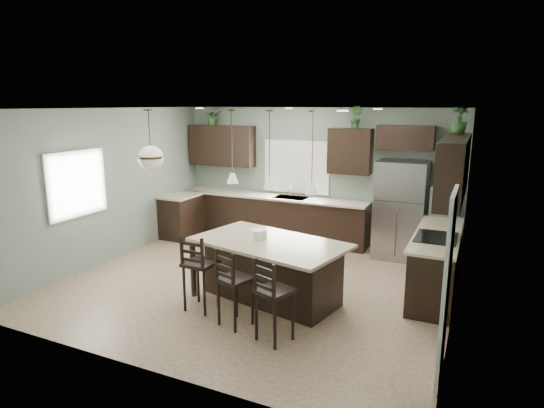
{
  "coord_description": "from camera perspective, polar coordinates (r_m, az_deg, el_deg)",
  "views": [
    {
      "loc": [
        3.18,
        -6.25,
        2.87
      ],
      "look_at": [
        0.1,
        0.4,
        1.25
      ],
      "focal_mm": 30.0,
      "sensor_mm": 36.0,
      "label": 1
    }
  ],
  "objects": [
    {
      "name": "ground",
      "position": [
        7.58,
        -1.99,
        -9.8
      ],
      "size": [
        6.0,
        6.0,
        0.0
      ],
      "primitive_type": "plane",
      "color": "#9E8466",
      "rests_on": "ground"
    },
    {
      "name": "pantry_door",
      "position": [
        5.06,
        21.04,
        -9.87
      ],
      "size": [
        0.04,
        0.82,
        2.04
      ],
      "primitive_type": "cube",
      "color": "white",
      "rests_on": "ground"
    },
    {
      "name": "window_back",
      "position": [
        9.77,
        3.11,
        4.67
      ],
      "size": [
        1.35,
        0.02,
        1.0
      ],
      "primitive_type": "cube",
      "color": "white",
      "rests_on": "room_shell"
    },
    {
      "name": "window_left",
      "position": [
        8.34,
        -23.36,
        2.32
      ],
      "size": [
        0.02,
        1.1,
        1.0
      ],
      "primitive_type": "cube",
      "color": "white",
      "rests_on": "room_shell"
    },
    {
      "name": "left_return_cabs",
      "position": [
        10.18,
        -11.3,
        -1.53
      ],
      "size": [
        0.6,
        0.9,
        0.9
      ],
      "primitive_type": "cube",
      "color": "black",
      "rests_on": "ground"
    },
    {
      "name": "left_return_countertop",
      "position": [
        10.07,
        -11.32,
        1.05
      ],
      "size": [
        0.66,
        0.96,
        0.04
      ],
      "primitive_type": "cube",
      "color": "#C4B794",
      "rests_on": "left_return_cabs"
    },
    {
      "name": "back_lower_cabs",
      "position": [
        9.89,
        -0.0,
        -1.7
      ],
      "size": [
        4.2,
        0.6,
        0.9
      ],
      "primitive_type": "cube",
      "color": "black",
      "rests_on": "ground"
    },
    {
      "name": "back_countertop",
      "position": [
        9.77,
        -0.05,
        0.95
      ],
      "size": [
        4.2,
        0.66,
        0.04
      ],
      "primitive_type": "cube",
      "color": "#C4B794",
      "rests_on": "back_lower_cabs"
    },
    {
      "name": "sink_inset",
      "position": [
        9.59,
        2.39,
        0.81
      ],
      "size": [
        0.7,
        0.45,
        0.01
      ],
      "primitive_type": "cube",
      "color": "gray",
      "rests_on": "back_countertop"
    },
    {
      "name": "faucet",
      "position": [
        9.54,
        2.33,
        1.63
      ],
      "size": [
        0.02,
        0.02,
        0.28
      ],
      "primitive_type": "cylinder",
      "color": "silver",
      "rests_on": "back_countertop"
    },
    {
      "name": "back_upper_left",
      "position": [
        10.36,
        -6.29,
        7.29
      ],
      "size": [
        1.55,
        0.34,
        0.9
      ],
      "primitive_type": "cube",
      "color": "black",
      "rests_on": "room_shell"
    },
    {
      "name": "back_upper_right",
      "position": [
        9.2,
        9.78,
        6.54
      ],
      "size": [
        0.85,
        0.34,
        0.9
      ],
      "primitive_type": "cube",
      "color": "black",
      "rests_on": "room_shell"
    },
    {
      "name": "fridge_header",
      "position": [
        8.96,
        16.4,
        7.99
      ],
      "size": [
        1.05,
        0.34,
        0.45
      ],
      "primitive_type": "cube",
      "color": "black",
      "rests_on": "room_shell"
    },
    {
      "name": "right_lower_cabs",
      "position": [
        7.54,
        19.98,
        -7.04
      ],
      "size": [
        0.6,
        2.35,
        0.9
      ],
      "primitive_type": "cube",
      "color": "black",
      "rests_on": "ground"
    },
    {
      "name": "right_countertop",
      "position": [
        7.41,
        20.1,
        -3.59
      ],
      "size": [
        0.66,
        2.35,
        0.04
      ],
      "primitive_type": "cube",
      "color": "#C4B794",
      "rests_on": "right_lower_cabs"
    },
    {
      "name": "cooktop",
      "position": [
        7.14,
        19.91,
        -3.96
      ],
      "size": [
        0.58,
        0.75,
        0.02
      ],
      "primitive_type": "cube",
      "color": "black",
      "rests_on": "right_countertop"
    },
    {
      "name": "wall_oven_front",
      "position": [
        7.31,
        17.39,
        -7.47
      ],
      "size": [
        0.01,
        0.72,
        0.6
      ],
      "primitive_type": "cube",
      "color": "gray",
      "rests_on": "right_lower_cabs"
    },
    {
      "name": "right_upper_cabs",
      "position": [
        7.2,
        21.9,
        4.21
      ],
      "size": [
        0.34,
        2.35,
        0.9
      ],
      "primitive_type": "cube",
      "color": "black",
      "rests_on": "room_shell"
    },
    {
      "name": "microwave",
      "position": [
        6.99,
        21.09,
        0.73
      ],
      "size": [
        0.4,
        0.75,
        0.4
      ],
      "primitive_type": "cube",
      "color": "gray",
      "rests_on": "right_upper_cabs"
    },
    {
      "name": "refrigerator",
      "position": [
        8.85,
        15.84,
        -0.72
      ],
      "size": [
        0.9,
        0.74,
        1.85
      ],
      "primitive_type": "cube",
      "color": "#919299",
      "rests_on": "ground"
    },
    {
      "name": "kitchen_island",
      "position": [
        6.75,
        -0.3,
        -8.44
      ],
      "size": [
        2.42,
        1.69,
        0.92
      ],
      "primitive_type": "cube",
      "rotation": [
        0.0,
        0.0,
        -0.21
      ],
      "color": "black",
      "rests_on": "ground"
    },
    {
      "name": "serving_dish",
      "position": [
        6.7,
        -1.67,
        -3.81
      ],
      "size": [
        0.24,
        0.24,
        0.14
      ],
      "primitive_type": "cylinder",
      "color": "white",
      "rests_on": "kitchen_island"
    },
    {
      "name": "bar_stool_left",
      "position": [
        6.54,
        -8.95,
        -8.38
      ],
      "size": [
        0.42,
        0.42,
        1.12
      ],
      "primitive_type": "cube",
      "rotation": [
        0.0,
        0.0,
        -0.01
      ],
      "color": "black",
      "rests_on": "ground"
    },
    {
      "name": "bar_stool_center",
      "position": [
        6.04,
        -4.62,
        -10.37
      ],
      "size": [
        0.5,
        0.5,
        1.06
      ],
      "primitive_type": "cube",
      "rotation": [
        0.0,
        0.0,
        -0.32
      ],
      "color": "black",
      "rests_on": "ground"
    },
    {
      "name": "bar_stool_right",
      "position": [
        5.65,
        0.34,
        -11.92
      ],
      "size": [
        0.51,
        0.51,
        1.08
      ],
      "primitive_type": "cube",
      "rotation": [
        0.0,
        0.0,
        -0.35
      ],
      "color": "black",
      "rests_on": "ground"
    },
    {
      "name": "pendant_left",
      "position": [
        6.78,
        -5.06,
        7.16
      ],
      "size": [
        0.17,
        0.17,
        1.1
      ],
      "primitive_type": null,
      "color": "silver",
      "rests_on": "room_shell"
    },
    {
      "name": "pendant_center",
      "position": [
        6.34,
        -0.32,
        6.84
      ],
      "size": [
        0.17,
        0.17,
        1.1
      ],
      "primitive_type": null,
      "color": "silver",
      "rests_on": "room_shell"
    },
    {
      "name": "pendant_right",
      "position": [
        5.94,
        5.08,
        6.41
      ],
      "size": [
        0.17,
        0.17,
        1.1
      ],
      "primitive_type": null,
      "color": "silver",
      "rests_on": "room_shell"
    },
    {
      "name": "chandelier",
      "position": [
        7.25,
        -15.09,
        7.74
      ],
      "size": [
        0.43,
        0.43,
        0.94
      ],
      "primitive_type": null,
      "color": "#F5E2C9",
      "rests_on": "room_shell"
    },
    {
      "name": "plant_back_left",
      "position": [
        10.4,
        -7.43,
        10.83
      ],
      "size": [
        0.44,
        0.41,
        0.39
      ],
      "primitive_type": "imported",
      "rotation": [
        0.0,
        0.0,
        0.41
      ],
      "color": "#234A20",
      "rests_on": "back_upper_left"
    },
    {
      "name": "plant_back_right",
      "position": [
        9.1,
        10.54,
        10.66
      ],
      "size": [
        0.3,
        0.27,
        0.44
      ],
      "primitive_type": "imported",
      "rotation": [
        0.0,
        0.0,
        -0.43
      ],
      "color": "#2B5927",
      "rests_on": "back_upper_right"
    },
    {
      "name": "plant_right_wall",
      "position": [
        8.09,
        22.48,
        9.75
      ],
      "size": [
        0.29,
        0.29,
        0.44
      ],
      "primitive_type": "imported",
      "rotation": [
        0.0,
        0.0,
        0.23
      ],
      "color": "#2A5826",
      "rests_on": "right_upper_cabs"
    },
    {
      "name": "room_shell",
      "position": [
        7.11,
        -2.09,
        2.98
      ],
      "size": [
        6.0,
        6.0,
        6.0
      ],
      "color": "slate",
      "rests_on": "ground"
    }
  ]
}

